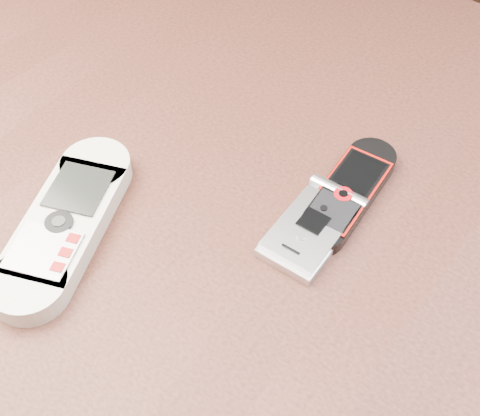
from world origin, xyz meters
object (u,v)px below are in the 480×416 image
table (236,283)px  motorola_razr (311,229)px  nokia_white (65,223)px  nokia_black_red (347,193)px

table → motorola_razr: motorola_razr is taller
nokia_white → nokia_black_red: nokia_white is taller
nokia_black_red → motorola_razr: bearing=-98.1°
nokia_black_red → motorola_razr: (-0.00, -0.05, 0.00)m
nokia_black_red → motorola_razr: motorola_razr is taller
table → nokia_white: nokia_white is taller
table → nokia_black_red: (0.07, 0.07, 0.11)m
table → motorola_razr: 0.13m
nokia_white → nokia_black_red: (0.16, 0.16, -0.00)m
nokia_white → motorola_razr: nokia_white is taller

